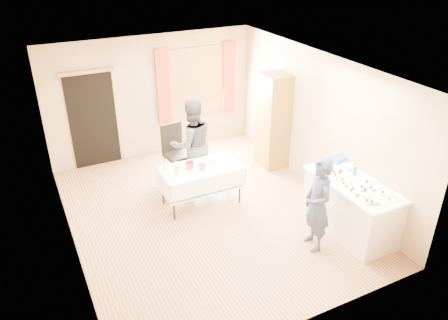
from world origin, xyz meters
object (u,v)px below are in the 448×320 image
woman (192,144)px  cabinet (273,121)px  chair (177,162)px  counter (351,206)px  girl (318,204)px  party_table (201,182)px

woman → cabinet: bearing=-177.3°
chair → cabinet: bearing=-19.0°
cabinet → counter: bearing=-92.2°
counter → woman: (-1.73, 2.50, 0.42)m
girl → party_table: bearing=-140.0°
party_table → girl: bearing=-60.3°
woman → counter: bearing=125.3°
woman → chair: bearing=-69.7°
counter → cabinet: bearing=87.8°
counter → party_table: (-1.85, 1.82, -0.01)m
chair → girl: girl is taller
chair → party_table: bearing=-96.7°
cabinet → woman: bearing=-177.9°
woman → girl: bearing=110.8°
girl → counter: bearing=107.8°
counter → girl: (-0.77, -0.09, 0.32)m
chair → girl: 3.26m
girl → woman: woman is taller
cabinet → party_table: (-1.95, -0.74, -0.54)m
party_table → cabinet: bearing=21.3°
party_table → counter: bearing=-44.1°
cabinet → chair: (-1.98, 0.37, -0.66)m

